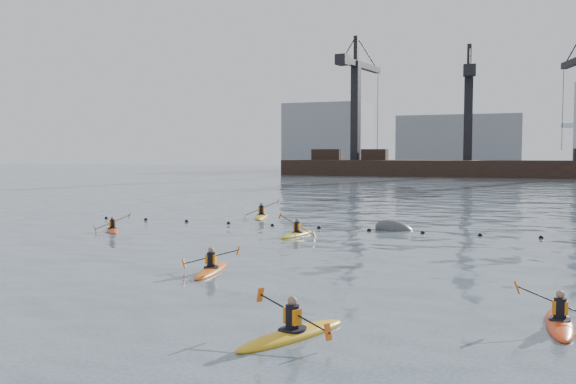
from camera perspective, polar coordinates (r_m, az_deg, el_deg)
name	(u,v)px	position (r m, az deg, el deg)	size (l,w,h in m)	color
ground	(106,345)	(14.91, -16.69, -13.55)	(400.00, 400.00, 0.00)	#3E4F5A
float_line	(344,229)	(35.34, 5.31, -3.45)	(33.24, 0.73, 0.24)	black
barge_pier	(466,167)	(121.66, 16.32, 2.29)	(72.00, 19.30, 29.50)	black
skyline	(489,134)	(161.79, 18.29, 5.15)	(141.00, 28.00, 22.00)	gray
kayaker_0	(211,269)	(22.78, -7.20, -7.20)	(2.23, 3.35, 1.14)	#D35A13
kayaker_1	(292,333)	(14.84, 0.41, -13.04)	(2.23, 3.49, 1.16)	gold
kayaker_2	(112,230)	(35.74, -16.10, -3.40)	(2.43, 2.59, 1.12)	#C54212
kayaker_3	(297,234)	(32.56, 0.85, -3.92)	(2.25, 3.29, 1.29)	gold
kayaker_4	(560,322)	(17.20, 24.07, -11.05)	(2.23, 3.23, 1.21)	red
kayaker_5	(261,216)	(41.68, -2.50, -2.25)	(2.48, 3.71, 1.41)	gold
mooring_buoy	(394,230)	(35.41, 9.92, -3.52)	(2.23, 1.32, 1.12)	#3E4043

